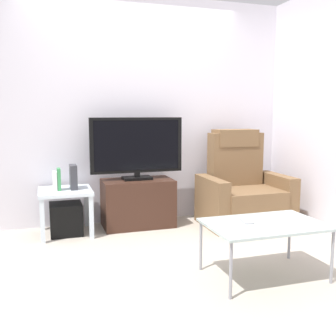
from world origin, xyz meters
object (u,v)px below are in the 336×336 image
Objects in this scene: side_table at (65,197)px; book_leftmost at (55,181)px; recliner_armchair at (242,191)px; game_console at (73,177)px; book_middle at (59,179)px; cell_phone at (247,221)px; television at (137,147)px; tv_stand at (138,203)px; subwoofer_box at (66,219)px; coffee_table at (265,227)px.

book_leftmost reaches higher than side_table.
recliner_armchair is 4.22× the size of game_console.
cell_phone is at bearing -47.96° from book_middle.
television is 0.77m from game_console.
side_table is at bearing -173.72° from television.
tv_stand is 5.24× the size of cell_phone.
book_middle is 0.15m from game_console.
subwoofer_box is 2.20× the size of cell_phone.
game_console is (0.09, 0.01, 0.21)m from side_table.
subwoofer_box is at bearing 11.31° from book_leftmost.
television is 5.26× the size of book_leftmost.
book_leftmost is at bearing -168.69° from subwoofer_box.
book_middle is (0.04, 0.00, 0.02)m from book_leftmost.
book_leftmost is (-0.89, -0.09, 0.31)m from tv_stand.
book_leftmost is 0.19m from game_console.
book_leftmost is at bearing -171.03° from game_console.
tv_stand is 0.63m from television.
cell_phone reaches higher than subwoofer_box.
book_middle is at bearing 0.00° from book_leftmost.
cell_phone is (-0.69, -1.35, 0.06)m from recliner_armchair.
tv_stand is at bearing 116.83° from cell_phone.
subwoofer_box is 1.67× the size of book_leftmost.
cell_phone is at bearing 146.93° from coffee_table.
television reaches higher than tv_stand.
television is 1.09m from subwoofer_box.
cell_phone is (1.35, -1.50, -0.16)m from book_middle.
television is 0.94m from side_table.
book_middle is 2.03m from cell_phone.
recliner_armchair is at bearing -4.82° from side_table.
side_table is 2.73× the size of book_leftmost.
game_console is at bearing -175.25° from tv_stand.
tv_stand is at bearing 5.65° from book_leftmost.
side_table is at bearing 131.48° from coffee_table.
subwoofer_box is 0.45m from game_console.
subwoofer_box is 0.43m from book_middle.
cell_phone is at bearing -72.51° from tv_stand.
coffee_table is at bearing -48.52° from subwoofer_box.
coffee_table is (0.62, -1.66, 0.14)m from tv_stand.
side_table is 2.13m from coffee_table.
game_console reaches higher than cell_phone.
subwoofer_box is 1.29× the size of game_console.
game_console is 1.71× the size of cell_phone.
recliner_armchair is 1.99m from side_table.
side_table is at bearing 19.12° from book_middle.
subwoofer_box is (-0.79, -0.07, -0.10)m from tv_stand.
book_leftmost reaches higher than cell_phone.
book_middle is at bearing -174.07° from tv_stand.
television is 1.86m from coffee_table.
coffee_table is at bearing -47.02° from book_middle.
book_middle reaches higher than book_leftmost.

